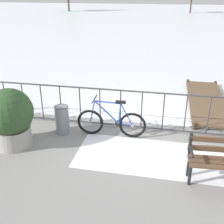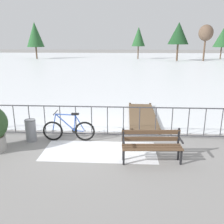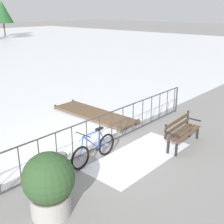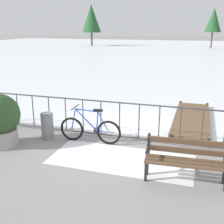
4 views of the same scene
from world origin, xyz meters
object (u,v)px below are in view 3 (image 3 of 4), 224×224
Objects in this scene: trash_bin at (61,168)px; bicycle_near_railing at (94,150)px; park_bench at (181,130)px; planter_with_shrub at (49,184)px.

bicycle_near_railing is at bearing 4.47° from trash_bin.
bicycle_near_railing reaches higher than trash_bin.
park_bench reaches higher than trash_bin.
trash_bin is at bearing 163.00° from park_bench.
planter_with_shrub is (-2.14, -0.89, 0.35)m from bicycle_near_railing.
planter_with_shrub is 1.89× the size of trash_bin.
park_bench is at bearing -17.00° from trash_bin.
planter_with_shrub is at bearing -138.97° from trash_bin.
planter_with_shrub reaches higher than park_bench.
planter_with_shrub is at bearing -157.49° from bicycle_near_railing.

